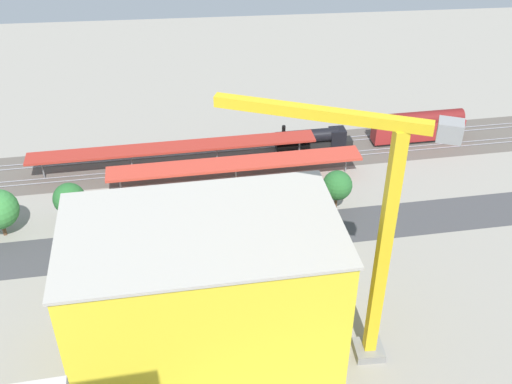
{
  "coord_description": "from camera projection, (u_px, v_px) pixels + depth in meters",
  "views": [
    {
      "loc": [
        3.06,
        79.93,
        62.05
      ],
      "look_at": [
        -4.69,
        0.22,
        6.86
      ],
      "focal_mm": 43.47,
      "sensor_mm": 36.0,
      "label": 1
    }
  ],
  "objects": [
    {
      "name": "traffic_light",
      "position": [
        164.0,
        237.0,
        91.77
      ],
      "size": [
        0.5,
        0.36,
        6.85
      ],
      "color": "#333333",
      "rests_on": "ground"
    },
    {
      "name": "parked_car_4",
      "position": [
        156.0,
        249.0,
        95.15
      ],
      "size": [
        4.76,
        2.29,
        1.81
      ],
      "color": "black",
      "rests_on": "ground"
    },
    {
      "name": "rail_bed",
      "position": [
        221.0,
        158.0,
        118.82
      ],
      "size": [
        129.38,
        22.46,
        0.01
      ],
      "primitive_type": "cube",
      "rotation": [
        0.0,
        0.0,
        0.07
      ],
      "color": "#5B544C",
      "rests_on": "ground"
    },
    {
      "name": "construction_roof_slab",
      "position": [
        200.0,
        229.0,
        69.0
      ],
      "size": [
        33.17,
        20.95,
        0.4
      ],
      "primitive_type": "cube",
      "rotation": [
        0.0,
        0.0,
        0.07
      ],
      "color": "#B7B2A8",
      "rests_on": "construction_building"
    },
    {
      "name": "platform_canopy_near",
      "position": [
        236.0,
        164.0,
        109.92
      ],
      "size": [
        45.66,
        7.75,
        4.08
      ],
      "color": "#C63D2D",
      "rests_on": "ground"
    },
    {
      "name": "parked_car_5",
      "position": [
        117.0,
        253.0,
        94.43
      ],
      "size": [
        4.18,
        2.02,
        1.78
      ],
      "color": "black",
      "rests_on": "ground"
    },
    {
      "name": "tower_crane",
      "position": [
        370.0,
        227.0,
        68.36
      ],
      "size": [
        23.91,
        10.81,
        34.16
      ],
      "color": "gray",
      "rests_on": "ground"
    },
    {
      "name": "track_rails",
      "position": [
        221.0,
        157.0,
        118.72
      ],
      "size": [
        128.45,
        16.05,
        0.12
      ],
      "color": "#9E9EA8",
      "rests_on": "ground"
    },
    {
      "name": "box_truck_1",
      "position": [
        147.0,
        268.0,
        90.49
      ],
      "size": [
        10.18,
        3.41,
        3.24
      ],
      "color": "black",
      "rests_on": "ground"
    },
    {
      "name": "street_tree_1",
      "position": [
        69.0,
        199.0,
        98.36
      ],
      "size": [
        5.14,
        5.14,
        7.93
      ],
      "color": "brown",
      "rests_on": "ground"
    },
    {
      "name": "parked_car_1",
      "position": [
        278.0,
        244.0,
        96.28
      ],
      "size": [
        4.72,
        2.29,
        1.65
      ],
      "color": "black",
      "rests_on": "ground"
    },
    {
      "name": "street_tree_3",
      "position": [
        289.0,
        193.0,
        100.88
      ],
      "size": [
        4.08,
        4.08,
        6.71
      ],
      "color": "brown",
      "rests_on": "ground"
    },
    {
      "name": "street_asphalt",
      "position": [
        228.0,
        238.0,
        98.79
      ],
      "size": [
        129.06,
        17.73,
        0.01
      ],
      "primitive_type": "cube",
      "rotation": [
        0.0,
        0.0,
        0.07
      ],
      "color": "#424244",
      "rests_on": "ground"
    },
    {
      "name": "box_truck_2",
      "position": [
        117.0,
        268.0,
        90.48
      ],
      "size": [
        9.26,
        2.89,
        3.11
      ],
      "color": "black",
      "rests_on": "ground"
    },
    {
      "name": "street_tree_0",
      "position": [
        337.0,
        185.0,
        101.83
      ],
      "size": [
        4.97,
        4.97,
        7.67
      ],
      "color": "brown",
      "rests_on": "ground"
    },
    {
      "name": "parked_car_3",
      "position": [
        203.0,
        250.0,
        95.13
      ],
      "size": [
        4.73,
        1.9,
        1.62
      ],
      "color": "black",
      "rests_on": "ground"
    },
    {
      "name": "parked_car_6",
      "position": [
        75.0,
        259.0,
        93.35
      ],
      "size": [
        4.29,
        2.05,
        1.7
      ],
      "color": "black",
      "rests_on": "ground"
    },
    {
      "name": "platform_canopy_far",
      "position": [
        174.0,
        147.0,
        113.93
      ],
      "size": [
        53.03,
        7.67,
        4.42
      ],
      "color": "#A82D23",
      "rests_on": "ground"
    },
    {
      "name": "construction_building",
      "position": [
        205.0,
        293.0,
        74.59
      ],
      "size": [
        32.53,
        20.31,
        19.3
      ],
      "primitive_type": "cube",
      "rotation": [
        0.0,
        0.0,
        0.07
      ],
      "color": "yellow",
      "rests_on": "ground"
    },
    {
      "name": "ground_plane",
      "position": [
        227.0,
        227.0,
        100.96
      ],
      "size": [
        205.99,
        205.99,
        0.0
      ],
      "primitive_type": "plane",
      "color": "gray",
      "rests_on": "ground"
    },
    {
      "name": "parked_car_2",
      "position": [
        240.0,
        245.0,
        95.99
      ],
      "size": [
        4.79,
        2.12,
        1.82
      ],
      "color": "black",
      "rests_on": "ground"
    },
    {
      "name": "parked_car_0",
      "position": [
        314.0,
        240.0,
        96.93
      ],
      "size": [
        4.41,
        2.07,
        1.79
      ],
      "color": "black",
      "rests_on": "ground"
    },
    {
      "name": "box_truck_0",
      "position": [
        232.0,
        258.0,
        92.25
      ],
      "size": [
        9.68,
        3.93,
        3.36
      ],
      "color": "black",
      "rests_on": "ground"
    },
    {
      "name": "passenger_coach",
      "position": [
        418.0,
        126.0,
        122.41
      ],
      "size": [
        18.53,
        4.3,
        6.36
      ],
      "color": "black",
      "rests_on": "ground"
    },
    {
      "name": "locomotive",
      "position": [
        314.0,
        138.0,
        121.66
      ],
      "size": [
        15.51,
        3.65,
        5.02
      ],
      "color": "black",
      "rests_on": "ground"
    }
  ]
}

